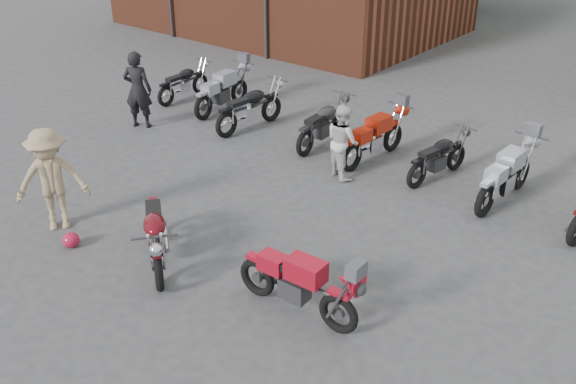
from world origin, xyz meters
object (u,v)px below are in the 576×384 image
Objects in this scene: person_dark at (138,90)px; row_bike_2 at (251,105)px; helmet at (71,240)px; row_bike_3 at (324,122)px; row_bike_4 at (375,135)px; row_bike_6 at (506,173)px; row_bike_5 at (439,155)px; row_bike_0 at (184,81)px; sportbike at (299,281)px; vintage_motorcycle at (155,231)px; person_tan at (51,180)px; row_bike_1 at (222,88)px; person_light at (343,141)px.

person_dark is 0.92× the size of row_bike_2.
row_bike_3 reaches higher than helmet.
row_bike_3 is at bearing 175.79° from person_dark.
row_bike_4 is 2.98m from row_bike_6.
row_bike_5 is (1.52, 0.07, -0.07)m from row_bike_4.
sportbike is at bearing -125.52° from row_bike_0.
person_tan is (-2.29, -0.35, 0.35)m from vintage_motorcycle.
row_bike_3 is (0.77, 6.28, 0.44)m from helmet.
row_bike_5 is (6.28, -0.09, -0.08)m from row_bike_1.
helmet is 0.15× the size of person_tan.
person_light reaches higher than row_bike_3.
row_bike_1 is 1.03× the size of row_bike_4.
person_light is 5.69m from person_tan.
sportbike is 1.28× the size of person_light.
row_bike_0 is 1.44m from row_bike_1.
row_bike_3 is (4.21, 1.90, -0.38)m from person_dark.
row_bike_4 is 0.97× the size of row_bike_6.
person_tan reaches higher than vintage_motorcycle.
row_bike_5 is (-0.53, 5.35, -0.06)m from sportbike.
row_bike_2 is 1.01× the size of row_bike_4.
person_dark is (-3.44, 4.38, 0.82)m from helmet.
person_light reaches higher than helmet.
row_bike_2 is at bearing 104.58° from row_bike_5.
row_bike_6 is at bearing -93.91° from row_bike_3.
person_dark reaches higher than helmet.
person_dark reaches higher than row_bike_3.
sportbike reaches higher than row_bike_5.
row_bike_0 is (-8.25, 5.40, -0.06)m from sportbike.
row_bike_1 is 1.16× the size of row_bike_5.
row_bike_2 reaches higher than row_bike_3.
sportbike is 1.11× the size of row_bike_5.
row_bike_0 is 0.89× the size of row_bike_4.
person_dark reaches higher than row_bike_5.
vintage_motorcycle is 1.05× the size of sportbike.
person_tan is (-0.74, 0.25, 0.82)m from helmet.
row_bike_2 is 1.04× the size of row_bike_3.
helmet is 0.14× the size of row_bike_6.
row_bike_5 is at bearing 108.73° from vintage_motorcycle.
row_bike_4 is (2.86, 6.05, -0.37)m from person_tan.
person_tan is at bearing -170.19° from row_bike_2.
vintage_motorcycle is 1.10× the size of person_tan.
vintage_motorcycle is 0.99× the size of row_bike_6.
sportbike is 5.66m from row_bike_4.
person_tan is 6.22m from row_bike_3.
person_tan is 8.39m from row_bike_6.
row_bike_5 is (2.09, 5.77, -0.08)m from vintage_motorcycle.
helmet is 0.15× the size of row_bike_3.
row_bike_4 is (0.57, 5.70, -0.02)m from vintage_motorcycle.
row_bike_6 reaches higher than row_bike_1.
row_bike_1 is 7.75m from row_bike_6.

